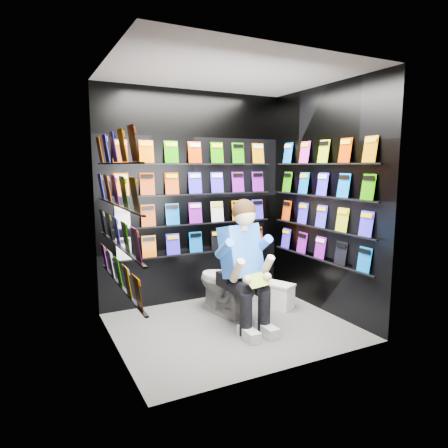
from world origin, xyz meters
name	(u,v)px	position (x,y,z in m)	size (l,w,h in m)	color
floor	(232,327)	(0.00, 0.00, 0.00)	(2.40, 2.40, 0.00)	#555553
ceiling	(233,72)	(0.00, 0.00, 2.60)	(2.40, 2.40, 0.00)	white
wall_back	(194,198)	(0.00, 1.00, 1.30)	(2.40, 0.04, 2.60)	black
wall_front	(291,216)	(0.00, -1.00, 1.30)	(2.40, 0.04, 2.60)	black
wall_left	(112,211)	(-1.20, 0.00, 1.30)	(0.04, 2.00, 2.60)	black
wall_right	(324,201)	(1.20, 0.00, 1.30)	(0.04, 2.00, 2.60)	black
comics_back	(195,198)	(0.00, 0.97, 1.31)	(2.10, 0.06, 1.37)	#BE3500
comics_left	(116,211)	(-1.17, 0.00, 1.31)	(0.06, 1.70, 1.37)	#BE3500
comics_right	(322,200)	(1.17, 0.00, 1.31)	(0.06, 1.70, 1.37)	#BE3500
toilet	(224,282)	(0.11, 0.41, 0.37)	(0.42, 0.75, 0.73)	white
longbox	(277,296)	(0.77, 0.27, 0.14)	(0.20, 0.37, 0.28)	white
longbox_lid	(278,284)	(0.77, 0.27, 0.29)	(0.22, 0.39, 0.03)	white
reader	(240,252)	(0.11, 0.03, 0.80)	(0.56, 0.82, 1.50)	blue
held_comic	(257,280)	(0.11, -0.32, 0.58)	(0.25, 0.01, 0.17)	green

